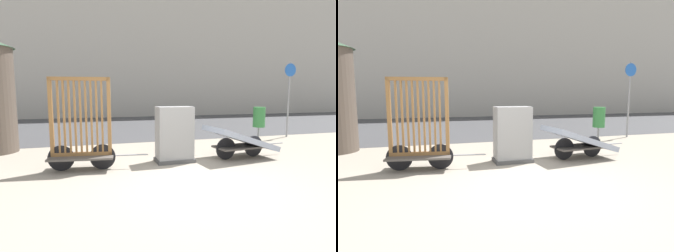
# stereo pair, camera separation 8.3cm
# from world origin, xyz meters

# --- Properties ---
(ground_plane) EXTENTS (60.00, 60.00, 0.00)m
(ground_plane) POSITION_xyz_m (0.00, 0.00, 0.00)
(ground_plane) COLOR gray
(road_strip) EXTENTS (56.00, 9.65, 0.01)m
(road_strip) POSITION_xyz_m (0.00, 9.02, 0.00)
(road_strip) COLOR #424244
(road_strip) RESTS_ON ground_plane
(building_facade) EXTENTS (48.00, 4.00, 12.52)m
(building_facade) POSITION_xyz_m (0.00, 15.85, 6.26)
(building_facade) COLOR #B2ADA3
(building_facade) RESTS_ON ground_plane
(bike_cart_with_bedframe) EXTENTS (1.96, 0.75, 1.85)m
(bike_cart_with_bedframe) POSITION_xyz_m (-1.79, 1.52, 0.68)
(bike_cart_with_bedframe) COLOR #4C4742
(bike_cart_with_bedframe) RESTS_ON ground_plane
(bike_cart_with_mattress) EXTENTS (2.15, 1.11, 0.79)m
(bike_cart_with_mattress) POSITION_xyz_m (1.79, 1.52, 0.44)
(bike_cart_with_mattress) COLOR #4C4742
(bike_cart_with_mattress) RESTS_ON ground_plane
(utility_cabinet) EXTENTS (0.85, 0.51, 1.24)m
(utility_cabinet) POSITION_xyz_m (0.18, 1.63, 0.58)
(utility_cabinet) COLOR #4C4C4C
(utility_cabinet) RESTS_ON ground_plane
(trash_bin) EXTENTS (0.40, 0.40, 1.09)m
(trash_bin) POSITION_xyz_m (3.96, 3.85, 0.73)
(trash_bin) COLOR gray
(trash_bin) RESTS_ON ground_plane
(sign_post) EXTENTS (0.45, 0.06, 2.64)m
(sign_post) POSITION_xyz_m (5.14, 3.84, 1.63)
(sign_post) COLOR gray
(sign_post) RESTS_ON ground_plane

